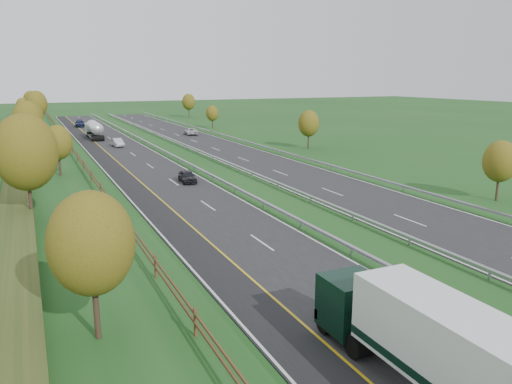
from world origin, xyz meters
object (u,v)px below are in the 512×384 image
Objects in this scene: car_dark_near at (187,176)px; car_oncoming at (191,131)px; car_silver_mid at (117,142)px; car_small_far at (80,123)px; road_tanker at (94,129)px; box_lorry at (479,373)px.

car_dark_near is 0.79× the size of car_oncoming.
car_small_far is (-2.20, 41.00, 0.08)m from car_silver_mid.
road_tanker reaches higher than car_oncoming.
car_oncoming is (19.44, -1.85, -1.11)m from road_tanker.
car_silver_mid is 0.84× the size of car_oncoming.
car_oncoming is (18.80, 91.83, -1.58)m from box_lorry.
car_silver_mid is at bearing -80.65° from car_small_far.
car_silver_mid reaches higher than car_dark_near.
car_small_far is (-4.31, 75.79, 0.11)m from car_dark_near.
box_lorry is 4.02× the size of car_dark_near.
car_small_far is at bearing 90.29° from road_tanker.
car_silver_mid is at bearing 98.00° from car_dark_near.
road_tanker is at bearing 90.39° from box_lorry.
car_silver_mid is at bearing 42.91° from car_oncoming.
car_silver_mid is 0.79× the size of car_small_far.
box_lorry is 3.16× the size of car_oncoming.
road_tanker is 26.76m from car_small_far.
car_small_far reaches higher than car_oncoming.
road_tanker reaches higher than car_silver_mid.
road_tanker is 2.58× the size of car_silver_mid.
car_small_far is at bearing 88.55° from car_silver_mid.
car_dark_near is at bearing 79.44° from car_oncoming.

